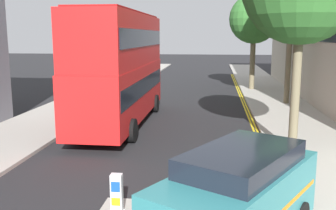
{
  "coord_description": "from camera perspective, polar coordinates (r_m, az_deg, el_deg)",
  "views": [
    {
      "loc": [
        2.31,
        -3.87,
        4.51
      ],
      "look_at": [
        0.5,
        11.0,
        1.8
      ],
      "focal_mm": 41.12,
      "sensor_mm": 36.0,
      "label": 1
    }
  ],
  "objects": [
    {
      "name": "kerb_line_outer",
      "position": [
        18.55,
        13.23,
        -4.08
      ],
      "size": [
        0.1,
        56.0,
        0.01
      ],
      "primitive_type": "cube",
      "color": "yellow",
      "rests_on": "ground"
    },
    {
      "name": "sidewalk_left",
      "position": [
        22.19,
        -16.62,
        -1.72
      ],
      "size": [
        4.0,
        80.0,
        0.14
      ],
      "primitive_type": "cube",
      "color": "#ADA89E",
      "rests_on": "ground"
    },
    {
      "name": "double_decker_bus_away",
      "position": [
        19.59,
        -7.02,
        5.84
      ],
      "size": [
        2.83,
        10.82,
        5.64
      ],
      "color": "red",
      "rests_on": "ground"
    },
    {
      "name": "taxi_minivan",
      "position": [
        8.58,
        10.04,
        -13.55
      ],
      "size": [
        4.02,
        5.1,
        2.12
      ],
      "color": "teal",
      "rests_on": "ground"
    },
    {
      "name": "keep_left_bollard",
      "position": [
        9.74,
        -7.59,
        -13.45
      ],
      "size": [
        0.36,
        0.28,
        1.11
      ],
      "color": "silver",
      "rests_on": "traffic_island"
    },
    {
      "name": "kerb_line_inner",
      "position": [
        18.53,
        12.74,
        -4.08
      ],
      "size": [
        0.1,
        56.0,
        0.01
      ],
      "primitive_type": "cube",
      "color": "yellow",
      "rests_on": "ground"
    },
    {
      "name": "sidewalk_right",
      "position": [
        20.79,
        18.42,
        -2.61
      ],
      "size": [
        4.0,
        80.0,
        0.14
      ],
      "primitive_type": "cube",
      "color": "#ADA89E",
      "rests_on": "ground"
    },
    {
      "name": "street_tree_far",
      "position": [
        32.58,
        12.64,
        12.3
      ],
      "size": [
        4.0,
        4.0,
        7.71
      ],
      "color": "#6B6047",
      "rests_on": "sidewalk_right"
    }
  ]
}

